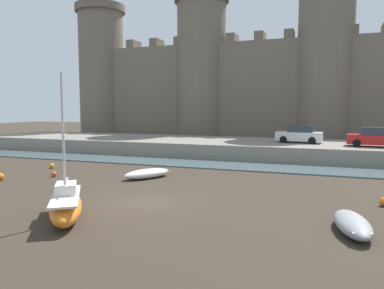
# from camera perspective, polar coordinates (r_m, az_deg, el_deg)

# --- Properties ---
(ground_plane) EXTENTS (160.00, 160.00, 0.00)m
(ground_plane) POSITION_cam_1_polar(r_m,az_deg,el_deg) (18.81, -6.72, -8.71)
(ground_plane) COLOR #382D23
(water_channel) EXTENTS (80.00, 4.50, 0.10)m
(water_channel) POSITION_cam_1_polar(r_m,az_deg,el_deg) (30.31, 4.01, -3.05)
(water_channel) COLOR slate
(water_channel) RESTS_ON ground
(quay_road) EXTENTS (57.95, 10.00, 1.37)m
(quay_road) POSITION_cam_1_polar(r_m,az_deg,el_deg) (37.20, 7.09, -0.46)
(quay_road) COLOR gray
(quay_road) RESTS_ON ground
(castle) EXTENTS (53.03, 7.08, 22.10)m
(castle) POSITION_cam_1_polar(r_m,az_deg,el_deg) (48.17, 10.26, 10.27)
(castle) COLOR #706354
(castle) RESTS_ON ground
(sailboat_near_channel_right) EXTENTS (3.55, 4.32, 6.04)m
(sailboat_near_channel_right) POSITION_cam_1_polar(r_m,az_deg,el_deg) (16.51, -18.64, -8.77)
(sailboat_near_channel_right) COLOR orange
(sailboat_near_channel_right) RESTS_ON ground
(rowboat_midflat_right) EXTENTS (2.79, 3.55, 0.62)m
(rowboat_midflat_right) POSITION_cam_1_polar(r_m,az_deg,el_deg) (24.89, -6.81, -4.38)
(rowboat_midflat_right) COLOR silver
(rowboat_midflat_right) RESTS_ON ground
(rowboat_midflat_centre) EXTENTS (1.72, 3.49, 0.64)m
(rowboat_midflat_centre) POSITION_cam_1_polar(r_m,az_deg,el_deg) (15.50, 23.25, -11.02)
(rowboat_midflat_centre) COLOR gray
(rowboat_midflat_centre) RESTS_ON ground
(mooring_buoy_mid_mud) EXTENTS (0.37, 0.37, 0.37)m
(mooring_buoy_mid_mud) POSITION_cam_1_polar(r_m,az_deg,el_deg) (26.89, -20.30, -4.24)
(mooring_buoy_mid_mud) COLOR #E04C1E
(mooring_buoy_mid_mud) RESTS_ON ground
(mooring_buoy_off_centre) EXTENTS (0.38, 0.38, 0.38)m
(mooring_buoy_off_centre) POSITION_cam_1_polar(r_m,az_deg,el_deg) (30.63, -20.58, -3.05)
(mooring_buoy_off_centre) COLOR orange
(mooring_buoy_off_centre) RESTS_ON ground
(mooring_buoy_near_channel) EXTENTS (0.48, 0.48, 0.48)m
(mooring_buoy_near_channel) POSITION_cam_1_polar(r_m,az_deg,el_deg) (26.90, -27.20, -4.40)
(mooring_buoy_near_channel) COLOR orange
(mooring_buoy_near_channel) RESTS_ON ground
(mooring_buoy_near_shore) EXTENTS (0.43, 0.43, 0.43)m
(mooring_buoy_near_shore) POSITION_cam_1_polar(r_m,az_deg,el_deg) (20.06, 27.24, -7.77)
(mooring_buoy_near_shore) COLOR orange
(mooring_buoy_near_shore) RESTS_ON ground
(car_quay_east) EXTENTS (4.22, 2.12, 1.62)m
(car_quay_east) POSITION_cam_1_polar(r_m,az_deg,el_deg) (34.69, 26.01, 0.98)
(car_quay_east) COLOR red
(car_quay_east) RESTS_ON quay_road
(car_quay_centre_west) EXTENTS (4.22, 2.12, 1.62)m
(car_quay_centre_west) POSITION_cam_1_polar(r_m,az_deg,el_deg) (36.03, 16.06, 1.49)
(car_quay_centre_west) COLOR silver
(car_quay_centre_west) RESTS_ON quay_road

